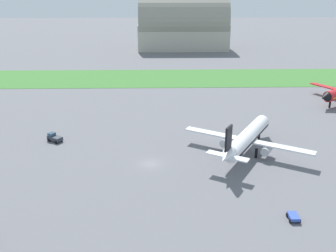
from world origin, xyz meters
The scene contains 6 objects.
ground_plane centered at (0.00, 0.00, 0.00)m, with size 600.00×600.00×0.00m, color slate.
grass_taxiway_strip centered at (0.00, 72.86, 0.04)m, with size 360.00×28.00×0.08m, color #3D7533.
airplane_midfield_jet centered at (20.91, 4.61, 3.69)m, with size 26.00×25.99×10.25m.
baggage_cart_midfield centered at (23.34, -20.62, 0.57)m, with size 1.80×2.43×0.90m.
pushback_tug_by_runway centered at (-22.87, 12.54, 0.91)m, with size 3.98×3.53×1.95m.
hangar_distant centered at (14.71, 137.24, 12.38)m, with size 46.53×24.43×27.49m.
Camera 1 is at (1.96, -73.88, 36.80)m, focal length 42.17 mm.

